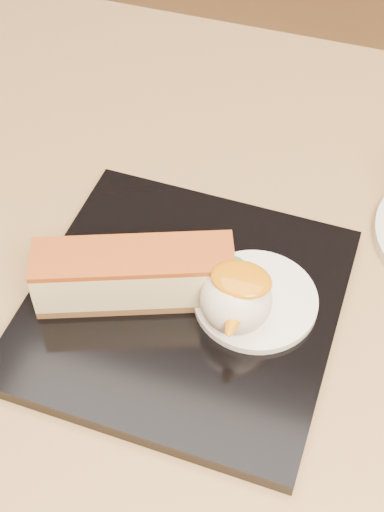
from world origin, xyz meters
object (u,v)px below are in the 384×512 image
(table, at_px, (204,437))
(ice_cream_scoop, at_px, (236,299))
(dessert_plate, at_px, (184,306))
(cheesecake, at_px, (134,275))

(table, bearing_deg, ice_cream_scoop, 41.60)
(ice_cream_scoop, bearing_deg, dessert_plate, 172.87)
(table, xyz_separation_m, dessert_plate, (-0.02, 0.02, 0.16))
(table, bearing_deg, cheesecake, 166.71)
(table, distance_m, ice_cream_scoop, 0.19)
(table, distance_m, dessert_plate, 0.16)
(dessert_plate, bearing_deg, ice_cream_scoop, -7.13)
(cheesecake, distance_m, ice_cream_scoop, 0.08)
(table, relative_size, ice_cream_scoop, 16.02)
(cheesecake, xyz_separation_m, ice_cream_scoop, (0.08, -0.00, 0.00))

